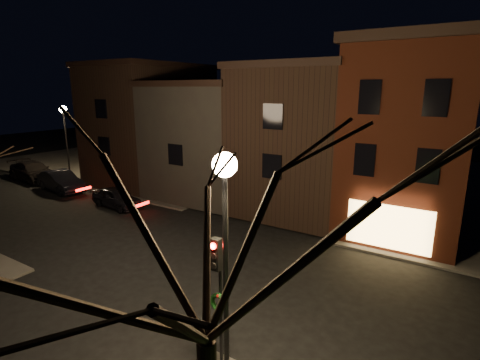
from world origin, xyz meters
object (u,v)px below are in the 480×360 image
object	(u,v)px
traffic_signal	(218,284)
street_lamp_far	(64,122)
parked_car_b	(61,181)
parked_car_a	(117,198)
bare_tree_right	(203,209)
parked_car_c	(33,171)
street_lamp_near	(225,210)

from	to	relation	value
traffic_signal	street_lamp_far	bearing A→B (deg)	154.55
traffic_signal	parked_car_b	xyz separation A→B (m)	(-22.08, 9.22, -1.99)
parked_car_a	street_lamp_far	bearing A→B (deg)	77.92
parked_car_a	bare_tree_right	bearing A→B (deg)	-120.39
parked_car_a	parked_car_c	xyz separation A→B (m)	(-12.43, 1.18, 0.14)
traffic_signal	bare_tree_right	size ratio (longest dim) A/B	0.48
parked_car_c	street_lamp_near	bearing A→B (deg)	-105.52
street_lamp_far	parked_car_c	distance (m)	5.45
street_lamp_far	traffic_signal	bearing A→B (deg)	-25.45
street_lamp_far	parked_car_c	size ratio (longest dim) A/B	1.13
street_lamp_far	bare_tree_right	distance (m)	30.32
street_lamp_far	parked_car_a	bearing A→B (deg)	-16.68
traffic_signal	parked_car_a	world-z (taller)	traffic_signal
parked_car_b	street_lamp_far	bearing A→B (deg)	53.13
parked_car_b	parked_car_c	distance (m)	5.39
street_lamp_near	parked_car_b	size ratio (longest dim) A/B	1.30
bare_tree_right	parked_car_c	xyz separation A→B (m)	(-29.31, 13.00, -5.31)
street_lamp_near	parked_car_a	distance (m)	18.70
bare_tree_right	parked_car_b	distance (m)	27.43
parked_car_a	street_lamp_near	bearing A→B (deg)	-116.28
traffic_signal	bare_tree_right	distance (m)	4.87
street_lamp_far	parked_car_a	xyz separation A→B (m)	(9.62, -2.88, -4.49)
parked_car_a	parked_car_b	distance (m)	7.11
traffic_signal	parked_car_c	world-z (taller)	traffic_signal
traffic_signal	parked_car_c	distance (m)	29.25
parked_car_b	parked_car_c	size ratio (longest dim) A/B	0.87
bare_tree_right	parked_car_a	bearing A→B (deg)	145.01
parked_car_b	parked_car_a	bearing A→B (deg)	-85.42
parked_car_c	parked_car_a	bearing A→B (deg)	-90.41
traffic_signal	parked_car_b	world-z (taller)	traffic_signal
traffic_signal	parked_car_c	bearing A→B (deg)	159.94
traffic_signal	parked_car_c	size ratio (longest dim) A/B	0.70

